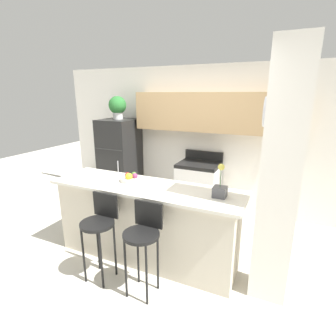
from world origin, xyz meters
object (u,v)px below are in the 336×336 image
(potted_plant_on_fridge, at_px, (117,106))
(trash_bin, at_px, (138,198))
(bar_stool_left, at_px, (100,224))
(bar_stool_right, at_px, (143,235))
(stove_range, at_px, (198,187))
(orchid_vase, at_px, (220,189))
(fruit_bowl, at_px, (131,178))
(refrigerator, at_px, (120,160))

(potted_plant_on_fridge, relative_size, trash_bin, 1.11)
(bar_stool_left, bearing_deg, bar_stool_right, 0.00)
(bar_stool_right, distance_m, potted_plant_on_fridge, 2.93)
(stove_range, xyz_separation_m, potted_plant_on_fridge, (-1.60, -0.07, 1.38))
(trash_bin, bearing_deg, bar_stool_right, -57.17)
(bar_stool_right, xyz_separation_m, trash_bin, (-1.18, 1.82, -0.48))
(orchid_vase, bearing_deg, fruit_bowl, 177.84)
(bar_stool_left, relative_size, fruit_bowl, 3.72)
(refrigerator, xyz_separation_m, fruit_bowl, (1.19, -1.46, 0.23))
(orchid_vase, xyz_separation_m, fruit_bowl, (-1.16, 0.04, -0.05))
(refrigerator, relative_size, bar_stool_left, 1.61)
(bar_stool_left, height_order, orchid_vase, orchid_vase)
(potted_plant_on_fridge, xyz_separation_m, fruit_bowl, (1.19, -1.46, -0.81))
(bar_stool_left, distance_m, orchid_vase, 1.38)
(bar_stool_right, bearing_deg, potted_plant_on_fridge, 129.50)
(orchid_vase, height_order, trash_bin, orchid_vase)
(refrigerator, bearing_deg, fruit_bowl, -50.88)
(fruit_bowl, bearing_deg, bar_stool_left, -92.88)
(refrigerator, relative_size, trash_bin, 4.22)
(bar_stool_right, relative_size, potted_plant_on_fridge, 2.35)
(refrigerator, height_order, bar_stool_left, refrigerator)
(bar_stool_left, bearing_deg, potted_plant_on_fridge, 119.12)
(refrigerator, height_order, stove_range, refrigerator)
(potted_plant_on_fridge, bearing_deg, trash_bin, -25.35)
(stove_range, distance_m, bar_stool_left, 2.20)
(stove_range, height_order, potted_plant_on_fridge, potted_plant_on_fridge)
(orchid_vase, bearing_deg, potted_plant_on_fridge, 147.34)
(stove_range, height_order, bar_stool_right, stove_range)
(refrigerator, height_order, fruit_bowl, refrigerator)
(bar_stool_right, bearing_deg, trash_bin, 122.83)
(stove_range, distance_m, bar_stool_right, 2.16)
(bar_stool_left, bearing_deg, refrigerator, 119.12)
(fruit_bowl, bearing_deg, potted_plant_on_fridge, 129.12)
(potted_plant_on_fridge, relative_size, orchid_vase, 1.14)
(orchid_vase, distance_m, trash_bin, 2.38)
(bar_stool_left, relative_size, potted_plant_on_fridge, 2.35)
(stove_range, distance_m, potted_plant_on_fridge, 2.11)
(refrigerator, xyz_separation_m, orchid_vase, (2.35, -1.50, 0.28))
(potted_plant_on_fridge, bearing_deg, orchid_vase, -32.66)
(bar_stool_right, relative_size, orchid_vase, 2.69)
(potted_plant_on_fridge, bearing_deg, stove_range, 2.62)
(potted_plant_on_fridge, height_order, trash_bin, potted_plant_on_fridge)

